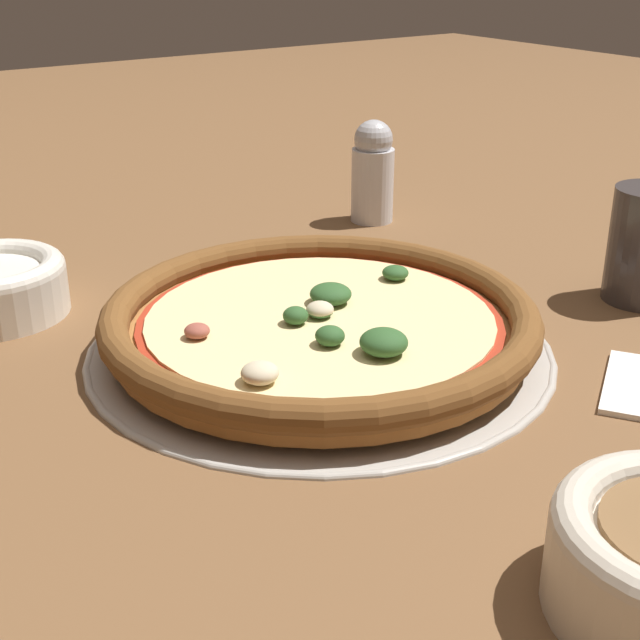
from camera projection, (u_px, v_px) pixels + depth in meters
The scene contains 4 objects.
ground_plane at pixel (320, 350), 0.64m from camera, with size 3.00×3.00×0.00m, color brown.
pizza_tray at pixel (320, 345), 0.64m from camera, with size 0.33×0.33×0.01m.
pizza at pixel (320, 320), 0.63m from camera, with size 0.31×0.31×0.03m.
pepper_shaker at pixel (373, 172), 0.90m from camera, with size 0.04×0.04×0.10m.
Camera 1 is at (0.47, -0.33, 0.28)m, focal length 50.00 mm.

